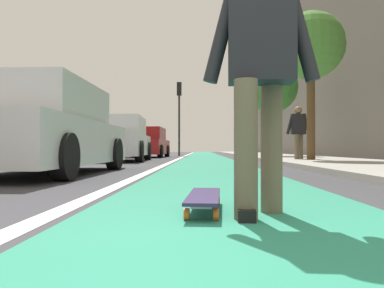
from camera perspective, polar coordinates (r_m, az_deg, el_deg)
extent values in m
plane|color=#38383D|center=(11.09, 2.49, -2.87)|extent=(80.00, 80.00, 0.00)
cube|color=#288466|center=(25.09, 1.86, -1.68)|extent=(56.00, 2.01, 0.00)
cube|color=silver|center=(21.11, -1.18, -1.85)|extent=(52.00, 0.16, 0.01)
cube|color=#9E9B93|center=(19.42, 11.97, -1.78)|extent=(52.00, 3.20, 0.11)
cube|color=#60584E|center=(24.63, 17.29, 12.18)|extent=(40.00, 1.20, 11.81)
cylinder|color=orange|center=(2.84, 0.38, -8.38)|extent=(0.07, 0.03, 0.07)
cylinder|color=orange|center=(2.83, 3.85, -8.40)|extent=(0.07, 0.03, 0.07)
cylinder|color=orange|center=(2.25, -0.80, -10.41)|extent=(0.07, 0.03, 0.07)
cylinder|color=orange|center=(2.24, 3.61, -10.45)|extent=(0.07, 0.03, 0.07)
cube|color=silver|center=(2.83, 2.11, -7.44)|extent=(0.07, 0.12, 0.02)
cube|color=silver|center=(2.23, 1.40, -9.24)|extent=(0.07, 0.12, 0.02)
cube|color=#33284C|center=(2.53, 1.80, -7.73)|extent=(0.85, 0.25, 0.02)
cylinder|color=brown|center=(2.26, 8.03, -0.79)|extent=(0.14, 0.14, 0.82)
cylinder|color=brown|center=(2.53, 11.76, -0.77)|extent=(0.14, 0.14, 0.82)
cube|color=black|center=(2.29, 8.05, -10.22)|extent=(0.27, 0.12, 0.07)
cube|color=black|center=(2.49, 10.23, 15.80)|extent=(0.26, 0.41, 0.60)
cylinder|color=black|center=(2.48, 4.47, 15.86)|extent=(0.10, 0.24, 0.60)
cylinder|color=black|center=(2.52, 15.87, 15.59)|extent=(0.10, 0.24, 0.60)
cube|color=silver|center=(6.76, -21.30, 0.23)|extent=(4.40, 1.85, 0.70)
cube|color=silver|center=(6.66, -21.78, 5.85)|extent=(2.43, 1.69, 0.60)
cube|color=#4C606B|center=(7.77, -18.19, 4.90)|extent=(0.06, 1.59, 0.51)
cylinder|color=black|center=(8.35, -23.03, -1.38)|extent=(0.62, 0.23, 0.62)
cylinder|color=black|center=(7.78, -11.49, -1.47)|extent=(0.62, 0.23, 0.62)
cylinder|color=black|center=(5.18, -18.52, -1.82)|extent=(0.62, 0.23, 0.62)
cube|color=silver|center=(13.32, -10.82, -0.15)|extent=(4.50, 2.00, 0.70)
cube|color=silver|center=(13.20, -10.92, 2.68)|extent=(2.50, 1.76, 0.60)
cube|color=#4C606B|center=(14.40, -10.12, 2.39)|extent=(0.12, 1.57, 0.51)
cylinder|color=black|center=(14.83, -13.19, -1.02)|extent=(0.68, 0.25, 0.67)
cylinder|color=black|center=(14.57, -6.64, -1.03)|extent=(0.68, 0.25, 0.67)
cylinder|color=black|center=(12.16, -15.83, -1.07)|extent=(0.68, 0.25, 0.67)
cylinder|color=black|center=(11.85, -7.85, -1.10)|extent=(0.68, 0.25, 0.67)
cube|color=maroon|center=(19.19, -6.80, -0.43)|extent=(4.15, 1.98, 0.70)
cube|color=maroon|center=(19.06, -6.88, 1.53)|extent=(2.31, 1.77, 0.60)
cube|color=#4C606B|center=(20.16, -6.31, 1.40)|extent=(0.10, 1.62, 0.51)
cylinder|color=black|center=(20.60, -8.57, -1.03)|extent=(0.62, 0.24, 0.61)
cylinder|color=black|center=(20.31, -3.74, -1.04)|extent=(0.62, 0.24, 0.61)
cylinder|color=black|center=(18.13, -10.22, -1.07)|extent=(0.62, 0.24, 0.61)
cylinder|color=black|center=(17.80, -4.75, -1.08)|extent=(0.62, 0.24, 0.61)
cylinder|color=#2D2D2D|center=(23.30, -1.93, 2.77)|extent=(0.12, 0.12, 3.68)
cube|color=black|center=(23.55, -1.93, 8.21)|extent=(0.24, 0.28, 0.80)
sphere|color=#360606|center=(23.72, -1.91, 8.79)|extent=(0.16, 0.16, 0.16)
sphere|color=#392907|center=(23.68, -1.91, 8.17)|extent=(0.16, 0.16, 0.16)
sphere|color=green|center=(23.64, -1.91, 7.54)|extent=(0.16, 0.16, 0.16)
cylinder|color=brown|center=(11.57, 17.31, 4.01)|extent=(0.24, 0.24, 2.73)
sphere|color=#4C8C38|center=(11.92, 17.27, 13.86)|extent=(1.94, 1.94, 1.94)
cylinder|color=brown|center=(17.42, 11.86, 1.82)|extent=(0.24, 0.24, 2.37)
sphere|color=#3D7F33|center=(17.62, 11.84, 8.28)|extent=(2.28, 2.28, 2.28)
cylinder|color=brown|center=(12.25, 15.90, -0.64)|extent=(0.15, 0.15, 0.86)
cylinder|color=brown|center=(11.94, 15.35, -0.64)|extent=(0.15, 0.15, 0.86)
cube|color=black|center=(12.26, 15.91, -2.47)|extent=(0.27, 0.10, 0.07)
cube|color=black|center=(12.13, 15.56, 2.87)|extent=(0.25, 0.42, 0.63)
cylinder|color=black|center=(12.19, 16.70, 2.85)|extent=(0.09, 0.25, 0.63)
cylinder|color=black|center=(12.07, 14.40, 2.88)|extent=(0.09, 0.25, 0.63)
sphere|color=#936B4C|center=(12.16, 15.55, 4.88)|extent=(0.23, 0.23, 0.23)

